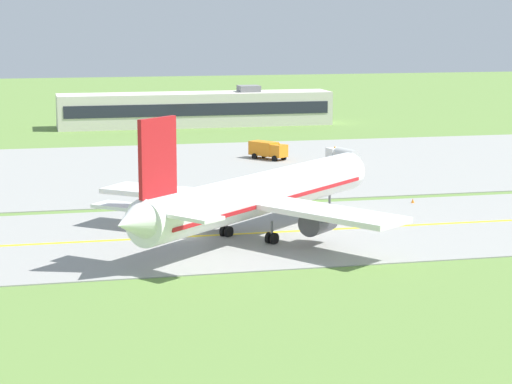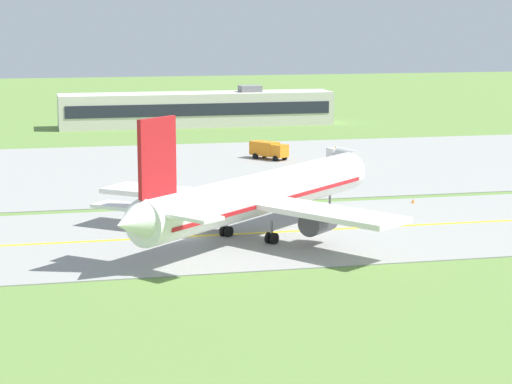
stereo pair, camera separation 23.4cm
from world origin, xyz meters
TOP-DOWN VIEW (x-y plane):
  - ground_plane at (0.00, 0.00)m, footprint 500.00×500.00m
  - taxiway_strip at (0.00, 0.00)m, footprint 240.00×28.00m
  - apron_pad at (10.00, 42.00)m, footprint 140.00×52.00m
  - taxiway_centreline at (0.00, 0.00)m, footprint 220.00×0.60m
  - airplane_lead at (6.52, -1.55)m, footprint 32.07×30.33m
  - service_truck_baggage at (28.28, 39.35)m, footprint 3.62×6.33m
  - service_truck_fuel at (19.70, 48.30)m, footprint 5.11×6.09m
  - terminal_building at (16.98, 94.92)m, footprint 51.94×8.59m
  - traffic_cone_near_edge at (27.40, 11.28)m, footprint 0.44×0.44m

SIDE VIEW (x-z plane):
  - ground_plane at x=0.00m, z-range 0.00..0.00m
  - taxiway_strip at x=0.00m, z-range 0.00..0.10m
  - apron_pad at x=10.00m, z-range 0.00..0.10m
  - taxiway_centreline at x=0.00m, z-range 0.10..0.11m
  - traffic_cone_near_edge at x=27.40m, z-range 0.00..0.60m
  - service_truck_fuel at x=19.70m, z-range 0.23..2.83m
  - service_truck_baggage at x=28.28m, z-range 0.21..2.86m
  - terminal_building at x=16.98m, z-range -0.57..6.97m
  - airplane_lead at x=6.52m, z-range -2.22..10.48m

